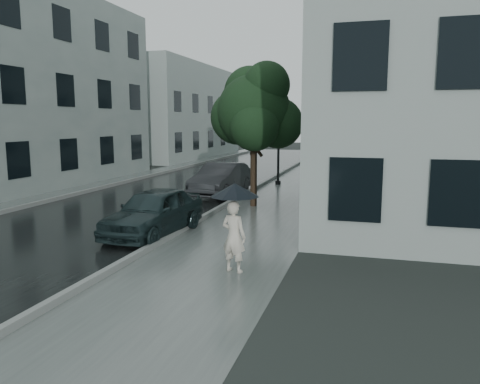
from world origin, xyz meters
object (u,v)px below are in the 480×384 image
(lamp_post, at_px, (276,121))
(car_near, at_px, (154,211))
(car_far, at_px, (221,179))
(pedestrian, at_px, (234,237))
(street_tree, at_px, (255,110))

(lamp_post, height_order, car_near, lamp_post)
(lamp_post, bearing_deg, car_far, -95.68)
(pedestrian, distance_m, car_near, 4.03)
(car_near, bearing_deg, pedestrian, -34.60)
(street_tree, relative_size, lamp_post, 0.94)
(pedestrian, relative_size, street_tree, 0.29)
(pedestrian, distance_m, car_far, 10.39)
(lamp_post, relative_size, car_near, 1.45)
(pedestrian, xyz_separation_m, lamp_post, (-1.93, 13.87, 2.43))
(street_tree, bearing_deg, car_far, 134.23)
(pedestrian, distance_m, lamp_post, 14.21)
(lamp_post, height_order, car_far, lamp_post)
(car_far, bearing_deg, street_tree, -41.81)
(car_far, bearing_deg, pedestrian, -66.50)
(street_tree, bearing_deg, pedestrian, -79.02)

